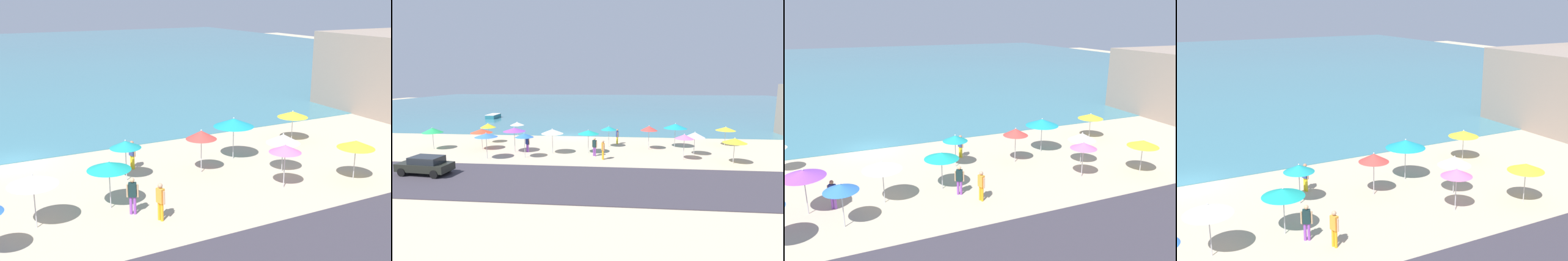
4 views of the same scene
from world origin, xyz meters
TOP-DOWN VIEW (x-y plane):
  - ground_plane at (0.00, 0.00)m, footprint 160.00×160.00m
  - beach_umbrella_2 at (9.27, -6.67)m, footprint 1.77×1.77m
  - beach_umbrella_4 at (12.03, -10.75)m, footprint 1.70×1.70m
  - beach_umbrella_6 at (13.45, -8.75)m, footprint 1.93×1.93m
  - beach_umbrella_7 at (16.10, -11.68)m, footprint 2.03×2.03m
  - beach_umbrella_9 at (3.09, -8.96)m, footprint 2.10×2.10m
  - beach_umbrella_12 at (17.95, -3.99)m, footprint 2.11×2.11m
  - beach_umbrella_13 at (-0.45, -9.43)m, footprint 2.19×2.19m
  - beach_umbrella_14 at (5.03, -5.85)m, footprint 1.73×1.73m
  - beach_umbrella_15 at (12.19, -5.45)m, footprint 2.50×2.50m
  - bather_0 at (4.66, -11.33)m, footprint 0.33×0.54m
  - bather_1 at (5.97, -4.29)m, footprint 0.32×0.54m
  - bather_2 at (3.79, -10.11)m, footprint 0.52×0.36m

SIDE VIEW (x-z plane):
  - ground_plane at x=0.00m, z-range 0.00..0.00m
  - bather_1 at x=5.97m, z-range 0.11..1.83m
  - bather_0 at x=4.66m, z-range 0.11..1.91m
  - bather_2 at x=3.79m, z-range 0.11..1.91m
  - beach_umbrella_12 at x=17.95m, z-range 0.81..2.97m
  - beach_umbrella_6 at x=13.45m, z-range 0.83..3.14m
  - beach_umbrella_7 at x=16.10m, z-range 0.89..3.23m
  - beach_umbrella_14 at x=5.03m, z-range 0.90..3.23m
  - beach_umbrella_9 at x=3.09m, z-range 0.93..3.33m
  - beach_umbrella_4 at x=12.03m, z-range 0.94..3.38m
  - beach_umbrella_13 at x=-0.45m, z-range 0.96..3.48m
  - beach_umbrella_2 at x=9.27m, z-range 0.96..3.52m
  - beach_umbrella_15 at x=12.19m, z-range 1.01..3.66m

